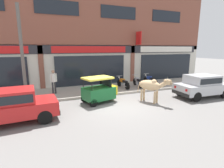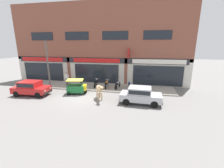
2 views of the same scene
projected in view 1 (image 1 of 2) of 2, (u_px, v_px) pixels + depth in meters
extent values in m
plane|color=slate|center=(120.00, 106.00, 9.64)|extent=(90.00, 90.00, 0.00)
cube|color=#A8A093|center=(98.00, 90.00, 13.18)|extent=(19.00, 3.44, 0.15)
cube|color=brown|center=(89.00, 4.00, 13.69)|extent=(23.00, 0.55, 7.05)
cube|color=beige|center=(90.00, 66.00, 14.66)|extent=(23.00, 0.55, 3.40)
cube|color=#28282D|center=(91.00, 49.00, 14.11)|extent=(22.08, 0.08, 0.64)
cube|color=brown|center=(42.00, 68.00, 12.98)|extent=(0.36, 0.12, 3.40)
cube|color=black|center=(92.00, 70.00, 14.44)|extent=(5.83, 0.10, 2.40)
cube|color=red|center=(91.00, 49.00, 14.08)|extent=(6.13, 0.05, 0.52)
cube|color=brown|center=(132.00, 64.00, 15.81)|extent=(0.36, 0.12, 3.40)
cube|color=black|center=(167.00, 67.00, 17.27)|extent=(5.83, 0.10, 2.40)
cube|color=silver|center=(168.00, 49.00, 16.91)|extent=(6.13, 0.05, 0.52)
cube|color=black|center=(57.00, 7.00, 12.61)|extent=(3.13, 0.06, 1.00)
cube|color=black|center=(119.00, 12.00, 14.41)|extent=(3.13, 0.06, 1.00)
cube|color=black|center=(167.00, 16.00, 16.22)|extent=(3.13, 0.06, 1.00)
cube|color=red|center=(139.00, 38.00, 15.08)|extent=(0.08, 0.80, 1.10)
ellipsoid|color=tan|center=(150.00, 85.00, 10.25)|extent=(1.10, 1.48, 0.60)
sphere|color=tan|center=(154.00, 82.00, 10.02)|extent=(0.32, 0.32, 0.32)
cylinder|color=tan|center=(157.00, 97.00, 10.21)|extent=(0.12, 0.12, 0.72)
cylinder|color=tan|center=(155.00, 98.00, 10.00)|extent=(0.12, 0.12, 0.72)
cylinder|color=tan|center=(144.00, 94.00, 10.76)|extent=(0.12, 0.12, 0.72)
cylinder|color=tan|center=(141.00, 95.00, 10.55)|extent=(0.12, 0.12, 0.72)
cylinder|color=tan|center=(163.00, 85.00, 9.69)|extent=(0.43, 0.52, 0.43)
cube|color=tan|center=(168.00, 82.00, 9.49)|extent=(0.36, 0.42, 0.26)
cube|color=#957A57|center=(171.00, 83.00, 9.39)|extent=(0.21, 0.20, 0.14)
cone|color=beige|center=(168.00, 79.00, 9.56)|extent=(0.10, 0.13, 0.19)
cone|color=beige|center=(166.00, 79.00, 9.41)|extent=(0.10, 0.13, 0.19)
cube|color=tan|center=(167.00, 80.00, 9.65)|extent=(0.14, 0.10, 0.10)
cube|color=tan|center=(165.00, 81.00, 9.41)|extent=(0.14, 0.10, 0.10)
cylinder|color=tan|center=(139.00, 87.00, 10.77)|extent=(0.11, 0.16, 0.60)
cylinder|color=black|center=(42.00, 107.00, 8.63)|extent=(0.61, 0.21, 0.60)
cylinder|color=black|center=(45.00, 117.00, 7.36)|extent=(0.61, 0.21, 0.60)
cube|color=red|center=(14.00, 109.00, 7.45)|extent=(3.59, 1.80, 0.60)
cube|color=red|center=(10.00, 96.00, 7.29)|extent=(1.98, 1.55, 0.56)
cube|color=black|center=(10.00, 96.00, 7.29)|extent=(1.83, 1.56, 0.35)
cube|color=black|center=(56.00, 108.00, 8.22)|extent=(0.21, 1.52, 0.20)
sphere|color=silver|center=(55.00, 99.00, 8.60)|extent=(0.14, 0.14, 0.14)
sphere|color=silver|center=(58.00, 105.00, 7.75)|extent=(0.14, 0.14, 0.14)
cylinder|color=black|center=(206.00, 89.00, 12.50)|extent=(0.61, 0.21, 0.60)
cylinder|color=black|center=(180.00, 91.00, 11.74)|extent=(0.61, 0.21, 0.60)
cylinder|color=black|center=(197.00, 97.00, 10.42)|extent=(0.61, 0.21, 0.60)
cube|color=#B2B5BA|center=(202.00, 88.00, 11.40)|extent=(3.57, 1.75, 0.60)
cube|color=#B2B5BA|center=(202.00, 79.00, 11.25)|extent=(1.96, 1.52, 0.56)
cube|color=black|center=(202.00, 79.00, 11.25)|extent=(1.81, 1.53, 0.35)
cube|color=black|center=(221.00, 89.00, 12.01)|extent=(0.19, 1.52, 0.20)
cube|color=black|center=(180.00, 94.00, 10.87)|extent=(0.19, 1.52, 0.20)
sphere|color=silver|center=(216.00, 84.00, 12.41)|extent=(0.14, 0.14, 0.14)
cube|color=red|center=(175.00, 87.00, 11.26)|extent=(0.04, 0.16, 0.14)
cube|color=red|center=(186.00, 90.00, 10.34)|extent=(0.04, 0.16, 0.14)
cylinder|color=black|center=(111.00, 96.00, 10.82)|extent=(0.46, 0.22, 0.44)
cylinder|color=black|center=(85.00, 99.00, 10.33)|extent=(0.46, 0.22, 0.44)
cylinder|color=black|center=(94.00, 103.00, 9.51)|extent=(0.46, 0.22, 0.44)
cube|color=#19602D|center=(99.00, 93.00, 10.23)|extent=(1.94, 1.54, 0.70)
cube|color=yellow|center=(111.00, 89.00, 10.73)|extent=(0.56, 0.93, 0.52)
cylinder|color=black|center=(102.00, 80.00, 10.82)|extent=(0.04, 0.04, 0.55)
cylinder|color=black|center=(111.00, 83.00, 10.04)|extent=(0.04, 0.04, 0.55)
cylinder|color=black|center=(83.00, 83.00, 10.08)|extent=(0.04, 0.04, 0.55)
cylinder|color=black|center=(92.00, 86.00, 9.30)|extent=(0.04, 0.04, 0.55)
cube|color=#DBCC42|center=(98.00, 78.00, 10.02)|extent=(1.83, 1.46, 0.10)
cube|color=black|center=(107.00, 82.00, 10.44)|extent=(0.25, 0.91, 0.50)
cylinder|color=black|center=(102.00, 84.00, 13.58)|extent=(0.16, 0.57, 0.56)
cylinder|color=black|center=(109.00, 87.00, 12.50)|extent=(0.16, 0.57, 0.56)
cube|color=#B2B5BA|center=(105.00, 85.00, 13.02)|extent=(0.23, 0.34, 0.24)
cube|color=black|center=(105.00, 81.00, 13.10)|extent=(0.28, 0.42, 0.24)
cube|color=black|center=(107.00, 82.00, 12.76)|extent=(0.27, 0.54, 0.12)
cylinder|color=#B2B5BA|center=(102.00, 80.00, 13.47)|extent=(0.07, 0.27, 0.59)
cylinder|color=#B2B5BA|center=(102.00, 77.00, 13.45)|extent=(0.52, 0.09, 0.03)
sphere|color=silver|center=(102.00, 78.00, 13.52)|extent=(0.12, 0.12, 0.12)
cylinder|color=#B2B5BA|center=(106.00, 87.00, 12.67)|extent=(0.11, 0.48, 0.06)
cylinder|color=black|center=(119.00, 83.00, 13.91)|extent=(0.14, 0.57, 0.56)
cylinder|color=black|center=(127.00, 86.00, 12.80)|extent=(0.14, 0.57, 0.56)
cube|color=#B2B5BA|center=(123.00, 84.00, 13.33)|extent=(0.22, 0.33, 0.24)
cube|color=orange|center=(122.00, 80.00, 13.42)|extent=(0.27, 0.41, 0.24)
cube|color=black|center=(125.00, 81.00, 13.07)|extent=(0.25, 0.53, 0.12)
cylinder|color=#B2B5BA|center=(120.00, 79.00, 13.79)|extent=(0.06, 0.27, 0.59)
cylinder|color=#B2B5BA|center=(119.00, 76.00, 13.77)|extent=(0.52, 0.07, 0.03)
sphere|color=silver|center=(119.00, 77.00, 13.85)|extent=(0.12, 0.12, 0.12)
cylinder|color=#B2B5BA|center=(124.00, 86.00, 12.98)|extent=(0.09, 0.48, 0.06)
cylinder|color=black|center=(135.00, 82.00, 14.47)|extent=(0.18, 0.57, 0.56)
cylinder|color=black|center=(141.00, 85.00, 13.28)|extent=(0.18, 0.57, 0.56)
cube|color=#B2B5BA|center=(138.00, 83.00, 13.84)|extent=(0.25, 0.35, 0.24)
cube|color=#A8AAB2|center=(137.00, 79.00, 13.94)|extent=(0.30, 0.43, 0.24)
cube|color=black|center=(139.00, 80.00, 13.57)|extent=(0.30, 0.55, 0.12)
cylinder|color=#B2B5BA|center=(135.00, 78.00, 14.35)|extent=(0.08, 0.27, 0.59)
cylinder|color=#B2B5BA|center=(135.00, 75.00, 14.33)|extent=(0.52, 0.11, 0.03)
sphere|color=silver|center=(135.00, 76.00, 14.41)|extent=(0.12, 0.12, 0.12)
cylinder|color=#B2B5BA|center=(138.00, 85.00, 13.49)|extent=(0.13, 0.48, 0.06)
cylinder|color=black|center=(146.00, 80.00, 15.07)|extent=(0.13, 0.56, 0.56)
cylinder|color=black|center=(155.00, 83.00, 13.96)|extent=(0.13, 0.56, 0.56)
cube|color=#B2B5BA|center=(150.00, 81.00, 14.49)|extent=(0.22, 0.33, 0.24)
cube|color=navy|center=(149.00, 78.00, 14.58)|extent=(0.26, 0.41, 0.24)
cube|color=black|center=(152.00, 79.00, 14.23)|extent=(0.25, 0.53, 0.12)
cylinder|color=#B2B5BA|center=(146.00, 77.00, 14.96)|extent=(0.05, 0.27, 0.59)
cylinder|color=#B2B5BA|center=(146.00, 74.00, 14.93)|extent=(0.52, 0.06, 0.03)
sphere|color=silver|center=(146.00, 75.00, 15.01)|extent=(0.12, 0.12, 0.12)
cylinder|color=#B2B5BA|center=(152.00, 83.00, 14.14)|extent=(0.08, 0.48, 0.06)
cylinder|color=#2D2D33|center=(53.00, 88.00, 11.57)|extent=(0.11, 0.11, 0.82)
cylinder|color=#2D2D33|center=(55.00, 88.00, 11.70)|extent=(0.11, 0.11, 0.82)
cylinder|color=silver|center=(53.00, 78.00, 11.50)|extent=(0.32, 0.32, 0.56)
cylinder|color=silver|center=(50.00, 78.00, 11.35)|extent=(0.08, 0.08, 0.56)
cylinder|color=silver|center=(56.00, 78.00, 11.66)|extent=(0.08, 0.08, 0.56)
sphere|color=tan|center=(53.00, 72.00, 11.42)|extent=(0.20, 0.20, 0.20)
cylinder|color=#595651|center=(22.00, 55.00, 9.57)|extent=(0.18, 0.18, 5.32)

